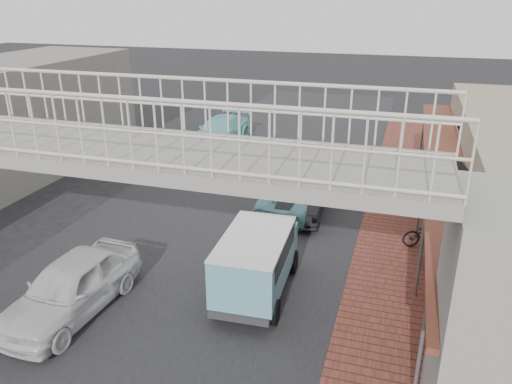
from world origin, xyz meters
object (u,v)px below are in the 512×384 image
Objects in this scene: motorcycle_near at (428,233)px; arrow_sign at (462,182)px; angkot_far at (220,131)px; white_hatchback at (71,287)px; angkot_van at (257,256)px; motorcycle_far at (378,180)px; angkot_curb at (298,195)px; street_clock at (456,342)px; dark_sedan at (305,193)px.

arrow_sign is (0.60, -1.48, 2.36)m from motorcycle_near.
arrow_sign reaches higher than angkot_far.
white_hatchback is at bearing 101.95° from motorcycle_near.
angkot_far is at bearing 25.14° from motorcycle_near.
angkot_van is 2.10× the size of motorcycle_far.
motorcycle_far reaches higher than motorcycle_near.
white_hatchback is 9.12m from angkot_curb.
white_hatchback is at bearing 131.02° from motorcycle_far.
street_clock is at bearing 173.69° from motorcycle_far.
motorcycle_near is (4.53, 4.15, -0.63)m from angkot_van.
street_clock is (4.70, -3.63, 1.03)m from angkot_van.
white_hatchback reaches higher than motorcycle_near.
white_hatchback is 10.86m from arrow_sign.
angkot_curb is at bearing 66.20° from white_hatchback.
street_clock is at bearing -79.89° from arrow_sign.
dark_sedan is 9.93m from angkot_far.
white_hatchback is 1.14× the size of angkot_van.
angkot_far is 2.96× the size of motorcycle_near.
dark_sedan is at bearing 86.26° from angkot_van.
street_clock reaches higher than angkot_far.
angkot_van is 2.29× the size of motorcycle_near.
angkot_van is 1.52× the size of street_clock.
dark_sedan is 5.96m from angkot_van.
street_clock is 0.73× the size of arrow_sign.
angkot_curb reaches higher than motorcycle_far.
dark_sedan is 3.59m from motorcycle_far.
motorcycle_far is at bearing -130.43° from angkot_curb.
angkot_curb is at bearing 45.75° from motorcycle_near.
angkot_far is 14.95m from angkot_van.
angkot_van reaches higher than angkot_curb.
white_hatchback is at bearing -121.19° from dark_sedan.
angkot_van is 6.03m from street_clock.
street_clock is at bearing -40.56° from angkot_van.
dark_sedan is 2.38× the size of motorcycle_far.
angkot_far is (-6.10, 7.65, 0.11)m from angkot_curb.
angkot_far is 1.96× the size of street_clock.
motorcycle_near is 0.92× the size of motorcycle_far.
street_clock is (9.02, -1.40, 1.46)m from white_hatchback.
angkot_curb is at bearing 88.86° from angkot_van.
street_clock is (4.88, -9.54, 1.59)m from angkot_curb.
arrow_sign is at bearing -39.16° from angkot_far.
arrow_sign is (9.45, 4.90, 2.15)m from white_hatchback.
angkot_far reaches higher than angkot_curb.
arrow_sign reaches higher than motorcycle_far.
angkot_curb reaches higher than motorcycle_near.
white_hatchback is 1.26× the size of arrow_sign.
arrow_sign is (5.14, 2.67, 1.73)m from angkot_van.
angkot_curb is 1.74× the size of street_clock.
angkot_curb is 3.81m from motorcycle_far.
angkot_far is at bearing 127.05° from dark_sedan.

